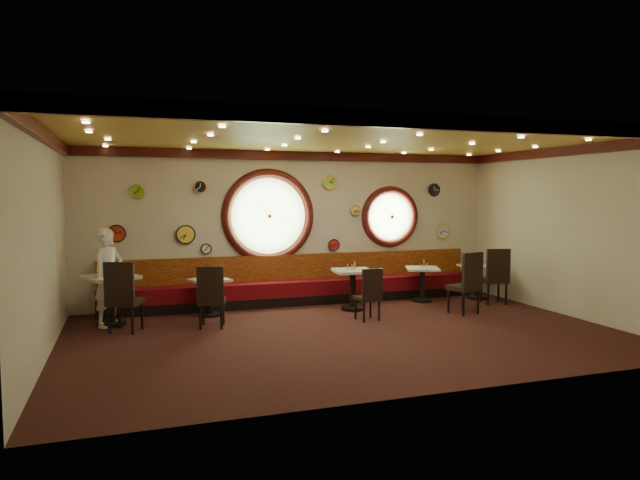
{
  "coord_description": "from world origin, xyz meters",
  "views": [
    {
      "loc": [
        -3.38,
        -8.65,
        2.3
      ],
      "look_at": [
        -0.19,
        0.8,
        1.5
      ],
      "focal_mm": 32.0,
      "sensor_mm": 36.0,
      "label": 1
    }
  ],
  "objects_px": {
    "condiment_d_bottle": "(424,263)",
    "condiment_e_bottle": "(480,261)",
    "condiment_a_bottle": "(117,271)",
    "condiment_c_salt": "(348,267)",
    "condiment_e_pepper": "(483,263)",
    "condiment_a_pepper": "(111,272)",
    "condiment_c_bottle": "(354,265)",
    "chair_a": "(122,292)",
    "condiment_b_pepper": "(211,277)",
    "condiment_b_salt": "(207,276)",
    "condiment_d_salt": "(420,265)",
    "table_b": "(210,293)",
    "condiment_b_bottle": "(215,274)",
    "table_c": "(353,285)",
    "condiment_e_salt": "(475,262)",
    "table_d": "(422,280)",
    "table_e": "(478,277)",
    "condiment_d_pepper": "(427,265)",
    "condiment_a_salt": "(104,272)",
    "waiter": "(109,277)",
    "chair_b": "(211,293)",
    "chair_e": "(496,272)",
    "chair_d": "(468,279)",
    "table_a": "(111,294)",
    "chair_c": "(370,291)",
    "condiment_c_pepper": "(352,267)"
  },
  "relations": [
    {
      "from": "condiment_d_bottle",
      "to": "condiment_e_bottle",
      "type": "distance_m",
      "value": 1.35
    },
    {
      "from": "condiment_a_bottle",
      "to": "condiment_d_bottle",
      "type": "bearing_deg",
      "value": 3.14
    },
    {
      "from": "condiment_c_salt",
      "to": "condiment_e_pepper",
      "type": "bearing_deg",
      "value": 3.42
    },
    {
      "from": "condiment_a_pepper",
      "to": "condiment_a_bottle",
      "type": "height_order",
      "value": "condiment_a_bottle"
    },
    {
      "from": "condiment_c_bottle",
      "to": "condiment_d_bottle",
      "type": "relative_size",
      "value": 1.01
    },
    {
      "from": "chair_a",
      "to": "condiment_b_pepper",
      "type": "distance_m",
      "value": 1.77
    },
    {
      "from": "condiment_b_salt",
      "to": "condiment_d_salt",
      "type": "height_order",
      "value": "condiment_d_salt"
    },
    {
      "from": "table_b",
      "to": "condiment_e_pepper",
      "type": "distance_m",
      "value": 5.94
    },
    {
      "from": "condiment_b_bottle",
      "to": "condiment_a_pepper",
      "type": "bearing_deg",
      "value": -171.8
    },
    {
      "from": "condiment_c_salt",
      "to": "condiment_c_bottle",
      "type": "bearing_deg",
      "value": 24.85
    },
    {
      "from": "table_c",
      "to": "condiment_e_salt",
      "type": "bearing_deg",
      "value": 6.8
    },
    {
      "from": "table_d",
      "to": "table_e",
      "type": "height_order",
      "value": "table_e"
    },
    {
      "from": "condiment_e_salt",
      "to": "condiment_e_pepper",
      "type": "xyz_separation_m",
      "value": [
        0.09,
        -0.17,
        0.0
      ]
    },
    {
      "from": "condiment_b_salt",
      "to": "condiment_d_pepper",
      "type": "relative_size",
      "value": 0.99
    },
    {
      "from": "condiment_d_salt",
      "to": "condiment_a_bottle",
      "type": "distance_m",
      "value": 6.16
    },
    {
      "from": "table_d",
      "to": "condiment_d_salt",
      "type": "bearing_deg",
      "value": 109.03
    },
    {
      "from": "chair_a",
      "to": "condiment_a_pepper",
      "type": "relative_size",
      "value": 6.5
    },
    {
      "from": "condiment_b_pepper",
      "to": "condiment_a_salt",
      "type": "bearing_deg",
      "value": -176.01
    },
    {
      "from": "condiment_a_salt",
      "to": "condiment_b_pepper",
      "type": "distance_m",
      "value": 1.89
    },
    {
      "from": "condiment_c_salt",
      "to": "condiment_e_pepper",
      "type": "height_order",
      "value": "condiment_c_salt"
    },
    {
      "from": "waiter",
      "to": "condiment_d_salt",
      "type": "bearing_deg",
      "value": -44.25
    },
    {
      "from": "table_c",
      "to": "chair_b",
      "type": "xyz_separation_m",
      "value": [
        -2.89,
        -0.68,
        0.11
      ]
    },
    {
      "from": "table_e",
      "to": "condiment_c_salt",
      "type": "xyz_separation_m",
      "value": [
        -3.19,
        -0.27,
        0.4
      ]
    },
    {
      "from": "table_e",
      "to": "condiment_d_salt",
      "type": "height_order",
      "value": "condiment_d_salt"
    },
    {
      "from": "chair_b",
      "to": "chair_e",
      "type": "xyz_separation_m",
      "value": [
        5.94,
        0.27,
        0.06
      ]
    },
    {
      "from": "chair_d",
      "to": "table_a",
      "type": "bearing_deg",
      "value": 155.31
    },
    {
      "from": "chair_b",
      "to": "condiment_d_bottle",
      "type": "relative_size",
      "value": 4.13
    },
    {
      "from": "condiment_a_bottle",
      "to": "condiment_d_pepper",
      "type": "bearing_deg",
      "value": 1.38
    },
    {
      "from": "table_e",
      "to": "chair_c",
      "type": "height_order",
      "value": "chair_c"
    },
    {
      "from": "condiment_c_pepper",
      "to": "condiment_b_salt",
      "type": "bearing_deg",
      "value": 171.8
    },
    {
      "from": "table_b",
      "to": "condiment_d_pepper",
      "type": "distance_m",
      "value": 4.61
    },
    {
      "from": "table_d",
      "to": "condiment_c_salt",
      "type": "xyz_separation_m",
      "value": [
        -1.87,
        -0.37,
        0.4
      ]
    },
    {
      "from": "waiter",
      "to": "condiment_d_bottle",
      "type": "bearing_deg",
      "value": -43.71
    },
    {
      "from": "table_e",
      "to": "condiment_b_bottle",
      "type": "xyz_separation_m",
      "value": [
        -5.75,
        0.09,
        0.32
      ]
    },
    {
      "from": "table_a",
      "to": "condiment_a_pepper",
      "type": "bearing_deg",
      "value": -68.14
    },
    {
      "from": "condiment_d_salt",
      "to": "condiment_b_bottle",
      "type": "height_order",
      "value": "condiment_b_bottle"
    },
    {
      "from": "chair_d",
      "to": "condiment_b_pepper",
      "type": "distance_m",
      "value": 4.88
    },
    {
      "from": "table_b",
      "to": "chair_a",
      "type": "xyz_separation_m",
      "value": [
        -1.55,
        -0.88,
        0.24
      ]
    },
    {
      "from": "condiment_d_pepper",
      "to": "condiment_d_bottle",
      "type": "relative_size",
      "value": 0.66
    },
    {
      "from": "condiment_b_salt",
      "to": "condiment_e_bottle",
      "type": "bearing_deg",
      "value": 0.11
    },
    {
      "from": "table_e",
      "to": "condiment_d_pepper",
      "type": "xyz_separation_m",
      "value": [
        -1.26,
        0.03,
        0.32
      ]
    },
    {
      "from": "table_b",
      "to": "condiment_c_pepper",
      "type": "height_order",
      "value": "condiment_c_pepper"
    },
    {
      "from": "chair_a",
      "to": "condiment_a_salt",
      "type": "height_order",
      "value": "chair_a"
    },
    {
      "from": "condiment_b_pepper",
      "to": "condiment_a_bottle",
      "type": "height_order",
      "value": "condiment_a_bottle"
    },
    {
      "from": "condiment_a_salt",
      "to": "condiment_c_bottle",
      "type": "bearing_deg",
      "value": -0.66
    },
    {
      "from": "condiment_a_pepper",
      "to": "table_c",
      "type": "bearing_deg",
      "value": -1.19
    },
    {
      "from": "chair_e",
      "to": "condiment_d_pepper",
      "type": "bearing_deg",
      "value": 162.46
    },
    {
      "from": "table_e",
      "to": "chair_a",
      "type": "distance_m",
      "value": 7.45
    },
    {
      "from": "table_b",
      "to": "condiment_c_bottle",
      "type": "bearing_deg",
      "value": -5.07
    },
    {
      "from": "table_a",
      "to": "condiment_d_salt",
      "type": "height_order",
      "value": "table_a"
    }
  ]
}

